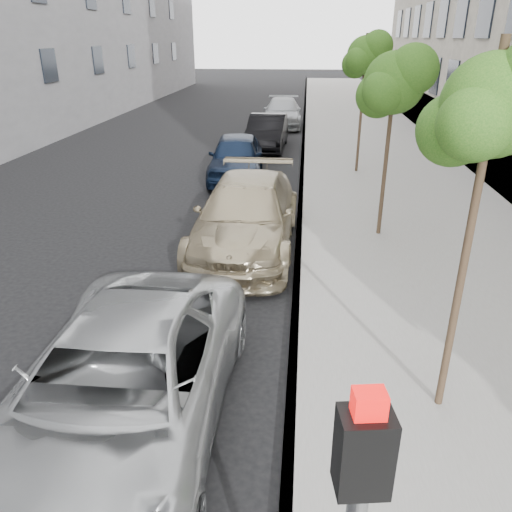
# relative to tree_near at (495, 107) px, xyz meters

# --- Properties ---
(ground) EXTENTS (160.00, 160.00, 0.00)m
(ground) POSITION_rel_tree_near_xyz_m (-3.23, -1.50, -4.08)
(ground) COLOR black
(ground) RESTS_ON ground
(sidewalk) EXTENTS (6.40, 72.00, 0.14)m
(sidewalk) POSITION_rel_tree_near_xyz_m (1.07, 22.50, -4.01)
(sidewalk) COLOR gray
(sidewalk) RESTS_ON ground
(curb) EXTENTS (0.15, 72.00, 0.14)m
(curb) POSITION_rel_tree_near_xyz_m (-2.05, 22.50, -4.01)
(curb) COLOR #9E9B93
(curb) RESTS_ON ground
(tree_near) EXTENTS (1.51, 1.31, 4.70)m
(tree_near) POSITION_rel_tree_near_xyz_m (0.00, 0.00, 0.00)
(tree_near) COLOR #38281C
(tree_near) RESTS_ON sidewalk
(tree_mid) EXTENTS (1.73, 1.53, 4.51)m
(tree_mid) POSITION_rel_tree_near_xyz_m (0.00, 6.50, -0.28)
(tree_mid) COLOR #38281C
(tree_mid) RESTS_ON sidewalk
(tree_far) EXTENTS (1.65, 1.45, 4.85)m
(tree_far) POSITION_rel_tree_near_xyz_m (0.00, 13.00, 0.09)
(tree_far) COLOR #38281C
(tree_far) RESTS_ON sidewalk
(minivan) EXTENTS (2.59, 5.62, 1.56)m
(minivan) POSITION_rel_tree_near_xyz_m (-4.15, -0.88, -3.30)
(minivan) COLOR #A6A9AB
(minivan) RESTS_ON ground
(suv) EXTENTS (2.41, 5.75, 1.66)m
(suv) POSITION_rel_tree_near_xyz_m (-3.33, 5.58, -3.25)
(suv) COLOR tan
(suv) RESTS_ON ground
(sedan_blue) EXTENTS (2.16, 4.74, 1.58)m
(sedan_blue) POSITION_rel_tree_near_xyz_m (-4.43, 12.03, -3.29)
(sedan_blue) COLOR black
(sedan_blue) RESTS_ON ground
(sedan_black) EXTENTS (1.77, 4.68, 1.53)m
(sedan_black) POSITION_rel_tree_near_xyz_m (-3.71, 17.26, -3.31)
(sedan_black) COLOR black
(sedan_black) RESTS_ON ground
(sedan_rear) EXTENTS (2.24, 5.28, 1.52)m
(sedan_rear) POSITION_rel_tree_near_xyz_m (-3.33, 23.78, -3.32)
(sedan_rear) COLOR #96999D
(sedan_rear) RESTS_ON ground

